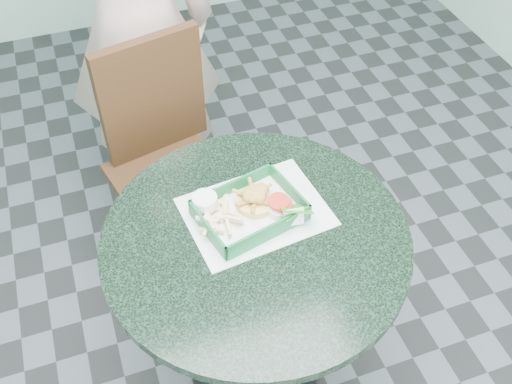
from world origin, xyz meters
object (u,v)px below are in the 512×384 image
object	(u,v)px
diner_person	(133,6)
food_basket	(250,218)
crab_sandwich	(258,203)
dining_chair	(164,149)
cafe_table	(256,277)
sauce_ramekin	(208,198)

from	to	relation	value
diner_person	food_basket	size ratio (longest dim) A/B	6.85
diner_person	food_basket	world-z (taller)	diner_person
food_basket	crab_sandwich	distance (m)	0.05
food_basket	crab_sandwich	xyz separation A→B (m)	(0.03, 0.02, 0.03)
diner_person	dining_chair	bearing A→B (deg)	93.31
food_basket	dining_chair	bearing A→B (deg)	101.19
cafe_table	dining_chair	distance (m)	0.68
food_basket	crab_sandwich	bearing A→B (deg)	32.07
sauce_ramekin	crab_sandwich	bearing A→B (deg)	-24.64
crab_sandwich	food_basket	bearing A→B (deg)	-147.93
diner_person	sauce_ramekin	size ratio (longest dim) A/B	27.01
food_basket	sauce_ramekin	world-z (taller)	sauce_ramekin
dining_chair	diner_person	xyz separation A→B (m)	(0.01, 0.35, 0.38)
dining_chair	crab_sandwich	world-z (taller)	dining_chair
food_basket	sauce_ramekin	size ratio (longest dim) A/B	3.94
diner_person	crab_sandwich	distance (m)	0.96
food_basket	cafe_table	bearing A→B (deg)	-95.26
food_basket	crab_sandwich	size ratio (longest dim) A/B	2.48
diner_person	crab_sandwich	world-z (taller)	diner_person
diner_person	sauce_ramekin	bearing A→B (deg)	96.48
diner_person	crab_sandwich	bearing A→B (deg)	103.88
crab_sandwich	sauce_ramekin	distance (m)	0.14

